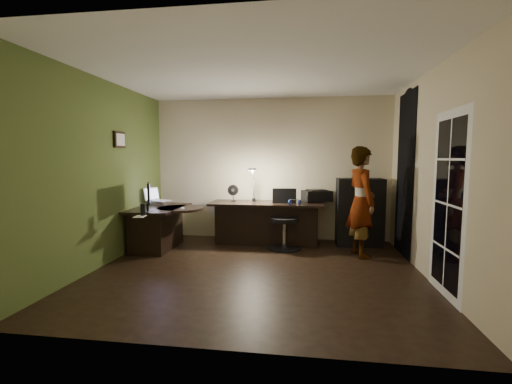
# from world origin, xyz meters

# --- Properties ---
(floor) EXTENTS (4.50, 4.00, 0.01)m
(floor) POSITION_xyz_m (0.00, 0.00, -0.01)
(floor) COLOR black
(floor) RESTS_ON ground
(ceiling) EXTENTS (4.50, 4.00, 0.01)m
(ceiling) POSITION_xyz_m (0.00, 0.00, 2.71)
(ceiling) COLOR silver
(ceiling) RESTS_ON floor
(wall_back) EXTENTS (4.50, 0.01, 2.70)m
(wall_back) POSITION_xyz_m (0.00, 2.00, 1.35)
(wall_back) COLOR beige
(wall_back) RESTS_ON floor
(wall_front) EXTENTS (4.50, 0.01, 2.70)m
(wall_front) POSITION_xyz_m (0.00, -2.00, 1.35)
(wall_front) COLOR beige
(wall_front) RESTS_ON floor
(wall_left) EXTENTS (0.01, 4.00, 2.70)m
(wall_left) POSITION_xyz_m (-2.25, 0.00, 1.35)
(wall_left) COLOR beige
(wall_left) RESTS_ON floor
(wall_right) EXTENTS (0.01, 4.00, 2.70)m
(wall_right) POSITION_xyz_m (2.25, 0.00, 1.35)
(wall_right) COLOR beige
(wall_right) RESTS_ON floor
(green_wall_overlay) EXTENTS (0.00, 4.00, 2.70)m
(green_wall_overlay) POSITION_xyz_m (-2.24, 0.00, 1.35)
(green_wall_overlay) COLOR #495C27
(green_wall_overlay) RESTS_ON floor
(arched_doorway) EXTENTS (0.01, 0.90, 2.60)m
(arched_doorway) POSITION_xyz_m (2.24, 1.15, 1.30)
(arched_doorway) COLOR black
(arched_doorway) RESTS_ON floor
(french_door) EXTENTS (0.02, 0.92, 2.10)m
(french_door) POSITION_xyz_m (2.24, -0.55, 1.05)
(french_door) COLOR white
(french_door) RESTS_ON floor
(framed_picture) EXTENTS (0.04, 0.30, 0.25)m
(framed_picture) POSITION_xyz_m (-2.22, 0.45, 1.85)
(framed_picture) COLOR black
(framed_picture) RESTS_ON wall_left
(desk_left) EXTENTS (0.78, 1.26, 0.72)m
(desk_left) POSITION_xyz_m (-1.83, 0.95, 0.36)
(desk_left) COLOR black
(desk_left) RESTS_ON floor
(desk_right) EXTENTS (2.04, 0.72, 0.76)m
(desk_right) POSITION_xyz_m (-0.02, 1.52, 0.38)
(desk_right) COLOR black
(desk_right) RESTS_ON floor
(cabinet) EXTENTS (0.82, 0.43, 1.20)m
(cabinet) POSITION_xyz_m (1.64, 1.66, 0.60)
(cabinet) COLOR black
(cabinet) RESTS_ON floor
(laptop_stand) EXTENTS (0.22, 0.19, 0.09)m
(laptop_stand) POSITION_xyz_m (-1.92, 1.24, 0.76)
(laptop_stand) COLOR silver
(laptop_stand) RESTS_ON desk_left
(laptop) EXTENTS (0.44, 0.43, 0.24)m
(laptop) POSITION_xyz_m (-1.92, 1.24, 0.91)
(laptop) COLOR silver
(laptop) RESTS_ON laptop_stand
(monitor) EXTENTS (0.30, 0.50, 0.33)m
(monitor) POSITION_xyz_m (-1.81, 0.49, 0.88)
(monitor) COLOR black
(monitor) RESTS_ON desk_left
(mouse) EXTENTS (0.08, 0.10, 0.03)m
(mouse) POSITION_xyz_m (-1.36, 0.85, 0.73)
(mouse) COLOR silver
(mouse) RESTS_ON desk_left
(phone) EXTENTS (0.09, 0.14, 0.01)m
(phone) POSITION_xyz_m (-1.52, 1.07, 0.72)
(phone) COLOR black
(phone) RESTS_ON desk_left
(pen) EXTENTS (0.07, 0.14, 0.01)m
(pen) POSITION_xyz_m (-1.68, 1.18, 0.72)
(pen) COLOR black
(pen) RESTS_ON desk_left
(speaker) EXTENTS (0.09, 0.09, 0.18)m
(speaker) POSITION_xyz_m (-1.71, 0.12, 0.80)
(speaker) COLOR black
(speaker) RESTS_ON desk_left
(notepad) EXTENTS (0.17, 0.22, 0.01)m
(notepad) POSITION_xyz_m (-1.72, 0.05, 0.72)
(notepad) COLOR silver
(notepad) RESTS_ON desk_left
(desk_fan) EXTENTS (0.20, 0.12, 0.31)m
(desk_fan) POSITION_xyz_m (-0.65, 1.58, 0.92)
(desk_fan) COLOR black
(desk_fan) RESTS_ON desk_right
(headphones) EXTENTS (0.23, 0.17, 0.10)m
(headphones) POSITION_xyz_m (0.49, 1.25, 0.82)
(headphones) COLOR #293E93
(headphones) RESTS_ON desk_right
(printer) EXTENTS (0.59, 0.53, 0.22)m
(printer) POSITION_xyz_m (0.88, 1.80, 0.88)
(printer) COLOR black
(printer) RESTS_ON desk_right
(desk_lamp) EXTENTS (0.23, 0.33, 0.65)m
(desk_lamp) POSITION_xyz_m (-0.27, 1.60, 1.10)
(desk_lamp) COLOR black
(desk_lamp) RESTS_ON desk_right
(office_chair) EXTENTS (0.62, 0.62, 1.03)m
(office_chair) POSITION_xyz_m (0.32, 1.23, 0.52)
(office_chair) COLOR black
(office_chair) RESTS_ON floor
(person) EXTENTS (0.57, 0.71, 1.75)m
(person) POSITION_xyz_m (1.55, 0.97, 0.87)
(person) COLOR #D8A88C
(person) RESTS_ON floor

